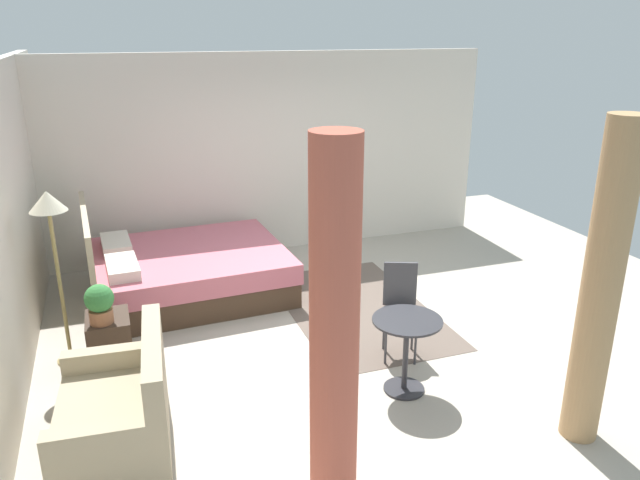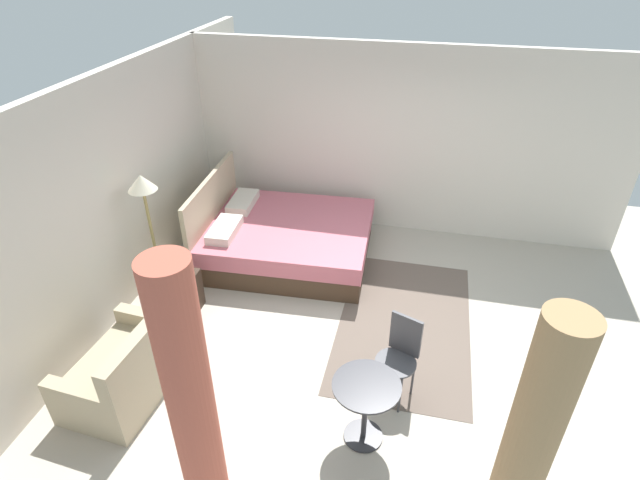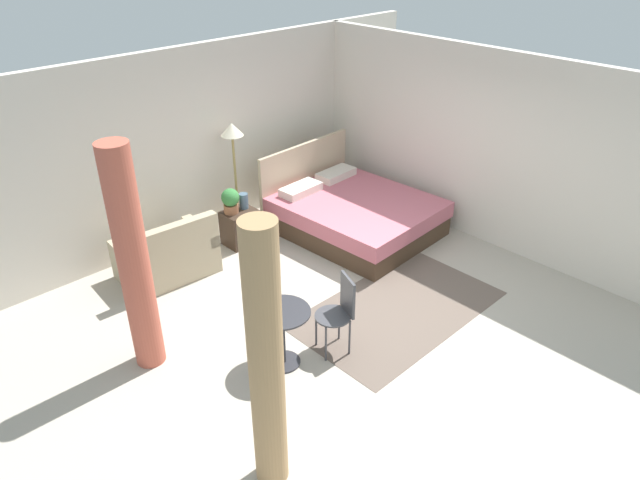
{
  "view_description": "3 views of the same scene",
  "coord_description": "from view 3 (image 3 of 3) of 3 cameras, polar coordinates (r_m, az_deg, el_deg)",
  "views": [
    {
      "loc": [
        -5.51,
        2.18,
        3.04
      ],
      "look_at": [
        0.35,
        0.12,
        0.87
      ],
      "focal_mm": 34.22,
      "sensor_mm": 36.0,
      "label": 1
    },
    {
      "loc": [
        -4.34,
        -0.34,
        4.03
      ],
      "look_at": [
        0.28,
        0.71,
        1.05
      ],
      "focal_mm": 28.16,
      "sensor_mm": 36.0,
      "label": 2
    },
    {
      "loc": [
        -4.42,
        -3.81,
        4.29
      ],
      "look_at": [
        -0.23,
        0.53,
        0.85
      ],
      "focal_mm": 32.5,
      "sensor_mm": 36.0,
      "label": 3
    }
  ],
  "objects": [
    {
      "name": "wall_back",
      "position": [
        8.72,
        -10.99,
        9.64
      ],
      "size": [
        8.23,
        0.12,
        2.75
      ],
      "primitive_type": "cube",
      "color": "silver",
      "rests_on": "ground"
    },
    {
      "name": "cafe_chair_near_window",
      "position": [
        6.3,
        2.0,
        -6.68
      ],
      "size": [
        0.52,
        0.52,
        0.92
      ],
      "color": "#3F3F44",
      "rests_on": "ground"
    },
    {
      "name": "curtain_right",
      "position": [
        6.03,
        -17.89,
        -2.11
      ],
      "size": [
        0.31,
        0.31,
        2.5
      ],
      "color": "#C15B47",
      "rests_on": "ground"
    },
    {
      "name": "vase",
      "position": [
        8.46,
        -7.52,
        3.84
      ],
      "size": [
        0.13,
        0.13,
        0.23
      ],
      "color": "slate",
      "rests_on": "nightstand"
    },
    {
      "name": "nightstand",
      "position": [
        8.54,
        -7.86,
        1.26
      ],
      "size": [
        0.48,
        0.39,
        0.52
      ],
      "color": "#38281E",
      "rests_on": "ground"
    },
    {
      "name": "balcony_table",
      "position": [
        6.15,
        -3.71,
        -8.6
      ],
      "size": [
        0.6,
        0.6,
        0.69
      ],
      "color": "#2D2D33",
      "rests_on": "ground"
    },
    {
      "name": "potted_plant",
      "position": [
        8.31,
        -8.8,
        3.9
      ],
      "size": [
        0.26,
        0.26,
        0.37
      ],
      "color": "#935B3D",
      "rests_on": "nightstand"
    },
    {
      "name": "curtain_left",
      "position": [
        4.56,
        -5.33,
        -12.13
      ],
      "size": [
        0.28,
        0.28,
        2.5
      ],
      "color": "tan",
      "rests_on": "ground"
    },
    {
      "name": "floor_lamp",
      "position": [
        8.47,
        -8.6,
        9.7
      ],
      "size": [
        0.33,
        0.33,
        1.69
      ],
      "color": "#99844C",
      "rests_on": "ground"
    },
    {
      "name": "ground_plane",
      "position": [
        7.24,
        4.23,
        -6.77
      ],
      "size": [
        8.23,
        9.25,
        0.02
      ],
      "primitive_type": "cube",
      "color": "#B2A899"
    },
    {
      "name": "wall_right",
      "position": [
        8.51,
        16.64,
        8.42
      ],
      "size": [
        0.12,
        6.25,
        2.75
      ],
      "primitive_type": "cube",
      "color": "silver",
      "rests_on": "ground"
    },
    {
      "name": "area_rug",
      "position": [
        7.26,
        7.68,
        -6.74
      ],
      "size": [
        2.57,
        1.52,
        0.01
      ],
      "primitive_type": "cube",
      "color": "#66564C",
      "rests_on": "ground"
    },
    {
      "name": "bed",
      "position": [
        8.8,
        3.28,
        2.68
      ],
      "size": [
        1.98,
        2.32,
        1.15
      ],
      "color": "#473323",
      "rests_on": "ground"
    },
    {
      "name": "couch",
      "position": [
        7.94,
        -14.74,
        -1.64
      ],
      "size": [
        1.27,
        0.9,
        0.88
      ],
      "color": "tan",
      "rests_on": "ground"
    }
  ]
}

